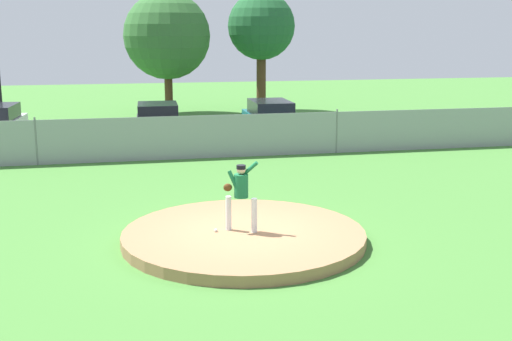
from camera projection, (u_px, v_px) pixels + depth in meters
name	position (u px, v px, depth m)	size (l,w,h in m)	color
ground_plane	(208.00, 182.00, 20.64)	(80.00, 80.00, 0.00)	#427A33
asphalt_strip	(182.00, 139.00, 28.77)	(44.00, 7.00, 0.01)	#2B2B2D
pitchers_mound	(244.00, 236.00, 14.88)	(5.60, 5.60, 0.26)	#99704C
pitcher_youth	(241.00, 191.00, 14.63)	(0.80, 0.44, 1.65)	silver
baseball	(216.00, 230.00, 14.77)	(0.07, 0.07, 0.07)	white
chainlink_fence	(194.00, 137.00, 24.29)	(28.40, 0.07, 1.74)	gray
parked_car_charcoal	(158.00, 124.00, 28.07)	(2.03, 4.09, 1.66)	#232328
parked_car_teal	(270.00, 120.00, 28.94)	(1.92, 4.63, 1.69)	#146066
traffic_cone_orange	(386.00, 135.00, 28.21)	(0.40, 0.40, 0.55)	orange
tree_slender_far	(167.00, 36.00, 36.33)	(4.89, 4.89, 6.90)	#4C331E
tree_bushy_near	(261.00, 27.00, 37.72)	(3.94, 3.94, 6.97)	#4C331E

